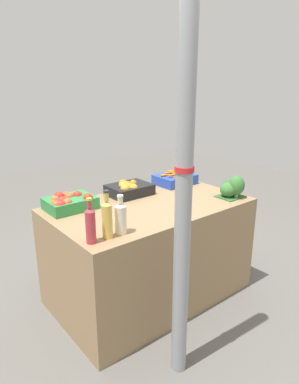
{
  "coord_description": "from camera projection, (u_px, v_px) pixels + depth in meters",
  "views": [
    {
      "loc": [
        -1.63,
        -2.03,
        1.76
      ],
      "look_at": [
        0.0,
        0.0,
        0.94
      ],
      "focal_mm": 32.0,
      "sensor_mm": 36.0,
      "label": 1
    }
  ],
  "objects": [
    {
      "name": "market_table",
      "position": [
        150.0,
        250.0,
        2.89
      ],
      "size": [
        1.59,
        0.94,
        0.84
      ],
      "primitive_type": "cube",
      "color": "#937551",
      "rests_on": "ground_plane"
    },
    {
      "name": "juice_bottle_ruby",
      "position": [
        91.0,
        224.0,
        2.05
      ],
      "size": [
        0.06,
        0.06,
        0.29
      ],
      "color": "#B2333D",
      "rests_on": "market_table"
    },
    {
      "name": "carrot_crate",
      "position": [
        175.0,
        179.0,
        3.3
      ],
      "size": [
        0.36,
        0.28,
        0.13
      ],
      "color": "#2847B7",
      "rests_on": "market_table"
    },
    {
      "name": "apple_crate",
      "position": [
        69.0,
        202.0,
        2.62
      ],
      "size": [
        0.36,
        0.28,
        0.13
      ],
      "color": "#2D8442",
      "rests_on": "market_table"
    },
    {
      "name": "ground_plane",
      "position": [
        150.0,
        293.0,
        3.01
      ],
      "size": [
        10.0,
        10.0,
        0.0
      ],
      "primitive_type": "plane",
      "color": "#605E59"
    },
    {
      "name": "orange_crate",
      "position": [
        129.0,
        189.0,
        2.96
      ],
      "size": [
        0.36,
        0.28,
        0.13
      ],
      "color": "black",
      "rests_on": "market_table"
    },
    {
      "name": "broccoli_pile",
      "position": [
        232.0,
        188.0,
        2.9
      ],
      "size": [
        0.22,
        0.21,
        0.19
      ],
      "color": "#2D602D",
      "rests_on": "market_table"
    },
    {
      "name": "support_pole",
      "position": [
        184.0,
        190.0,
        1.86
      ],
      "size": [
        0.11,
        0.11,
        2.41
      ],
      "color": "gray",
      "rests_on": "ground_plane"
    },
    {
      "name": "juice_bottle_cloudy",
      "position": [
        121.0,
        217.0,
        2.18
      ],
      "size": [
        0.08,
        0.08,
        0.26
      ],
      "color": "beige",
      "rests_on": "market_table"
    },
    {
      "name": "juice_bottle_golden",
      "position": [
        107.0,
        218.0,
        2.12
      ],
      "size": [
        0.07,
        0.07,
        0.31
      ],
      "color": "gold",
      "rests_on": "market_table"
    }
  ]
}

